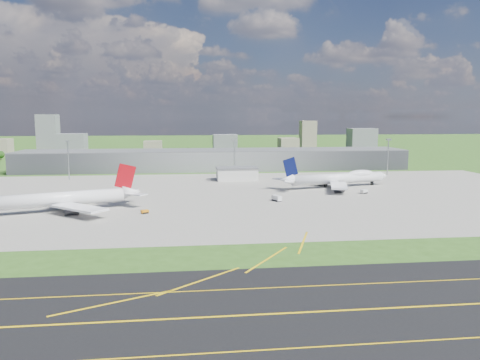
{
  "coord_description": "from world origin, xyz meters",
  "views": [
    {
      "loc": [
        -23.48,
        -202.44,
        41.35
      ],
      "look_at": [
        4.36,
        34.36,
        9.0
      ],
      "focal_mm": 35.0,
      "sensor_mm": 36.0,
      "label": 1
    }
  ],
  "objects": [
    {
      "name": "terminal",
      "position": [
        0.0,
        165.0,
        7.5
      ],
      "size": [
        300.0,
        42.0,
        15.0
      ],
      "primitive_type": "cube",
      "color": "gray",
      "rests_on": "ground"
    },
    {
      "name": "ops_building",
      "position": [
        10.0,
        100.0,
        4.0
      ],
      "size": [
        26.0,
        16.0,
        8.0
      ],
      "primitive_type": "cube",
      "color": "silver",
      "rests_on": "ground"
    },
    {
      "name": "tree_far_e",
      "position": [
        160.0,
        285.0,
        4.53
      ],
      "size": [
        6.3,
        6.3,
        7.7
      ],
      "color": "#382314",
      "rests_on": "ground"
    },
    {
      "name": "apron",
      "position": [
        10.0,
        40.0,
        0.04
      ],
      "size": [
        360.0,
        190.0,
        0.08
      ],
      "primitive_type": "cube",
      "color": "gray",
      "rests_on": "ground"
    },
    {
      "name": "bldg_ce",
      "position": [
        100.0,
        350.0,
        8.0
      ],
      "size": [
        22.0,
        24.0,
        16.0
      ],
      "primitive_type": "cube",
      "color": "gray",
      "rests_on": "ground"
    },
    {
      "name": "tree_far_w",
      "position": [
        -200.0,
        270.0,
        5.18
      ],
      "size": [
        7.2,
        7.2,
        8.8
      ],
      "color": "#382314",
      "rests_on": "ground"
    },
    {
      "name": "van_white_far",
      "position": [
        72.45,
        37.57,
        1.14
      ],
      "size": [
        4.68,
        3.92,
        2.25
      ],
      "rotation": [
        0.0,
        0.0,
        0.55
      ],
      "color": "silver",
      "rests_on": "ground"
    },
    {
      "name": "bldg_tall_e",
      "position": [
        140.0,
        410.0,
        18.0
      ],
      "size": [
        20.0,
        18.0,
        36.0
      ],
      "primitive_type": "cube",
      "color": "gray",
      "rests_on": "ground"
    },
    {
      "name": "mast_east",
      "position": [
        120.0,
        115.0,
        17.71
      ],
      "size": [
        3.5,
        2.0,
        25.9
      ],
      "color": "gray",
      "rests_on": "ground"
    },
    {
      "name": "van_white_near",
      "position": [
        20.97,
        20.79,
        1.4
      ],
      "size": [
        4.46,
        6.07,
        2.79
      ],
      "rotation": [
        0.0,
        0.0,
        1.98
      ],
      "color": "silver",
      "rests_on": "ground"
    },
    {
      "name": "ground",
      "position": [
        0.0,
        150.0,
        0.0
      ],
      "size": [
        1400.0,
        1400.0,
        0.0
      ],
      "primitive_type": "plane",
      "color": "#31571B",
      "rests_on": "ground"
    },
    {
      "name": "airliner_blue_quad",
      "position": [
        65.75,
        61.72,
        5.25
      ],
      "size": [
        71.54,
        55.19,
        18.91
      ],
      "rotation": [
        0.0,
        0.0,
        0.24
      ],
      "color": "white",
      "rests_on": "ground"
    },
    {
      "name": "tree_e",
      "position": [
        70.0,
        275.0,
        5.51
      ],
      "size": [
        7.65,
        7.65,
        9.35
      ],
      "color": "#382314",
      "rests_on": "ground"
    },
    {
      "name": "bldg_e",
      "position": [
        180.0,
        320.0,
        14.0
      ],
      "size": [
        30.0,
        22.0,
        28.0
      ],
      "primitive_type": "cube",
      "color": "slate",
      "rests_on": "ground"
    },
    {
      "name": "bldg_cw",
      "position": [
        -60.0,
        340.0,
        7.0
      ],
      "size": [
        20.0,
        18.0,
        14.0
      ],
      "primitive_type": "cube",
      "color": "gray",
      "rests_on": "ground"
    },
    {
      "name": "bldg_w",
      "position": [
        -140.0,
        300.0,
        12.0
      ],
      "size": [
        28.0,
        22.0,
        24.0
      ],
      "primitive_type": "cube",
      "color": "slate",
      "rests_on": "ground"
    },
    {
      "name": "mast_west",
      "position": [
        -100.0,
        115.0,
        17.71
      ],
      "size": [
        3.5,
        2.0,
        25.9
      ],
      "color": "gray",
      "rests_on": "ground"
    },
    {
      "name": "mast_center",
      "position": [
        10.0,
        115.0,
        17.71
      ],
      "size": [
        3.5,
        2.0,
        25.9
      ],
      "color": "gray",
      "rests_on": "ground"
    },
    {
      "name": "bldg_c",
      "position": [
        20.0,
        310.0,
        11.0
      ],
      "size": [
        26.0,
        20.0,
        22.0
      ],
      "primitive_type": "cube",
      "color": "slate",
      "rests_on": "ground"
    },
    {
      "name": "airliner_red_twin",
      "position": [
        -78.23,
        7.02,
        5.37
      ],
      "size": [
        71.17,
        54.07,
        20.16
      ],
      "rotation": [
        0.0,
        0.0,
        3.48
      ],
      "color": "white",
      "rests_on": "ground"
    },
    {
      "name": "tree_c",
      "position": [
        -20.0,
        280.0,
        5.84
      ],
      "size": [
        8.1,
        8.1,
        9.9
      ],
      "color": "#382314",
      "rests_on": "ground"
    },
    {
      "name": "bldg_tall_w",
      "position": [
        -180.0,
        360.0,
        22.0
      ],
      "size": [
        22.0,
        20.0,
        44.0
      ],
      "primitive_type": "cube",
      "color": "slate",
      "rests_on": "ground"
    },
    {
      "name": "tug_yellow",
      "position": [
        -41.14,
        -2.21,
        0.85
      ],
      "size": [
        3.61,
        3.13,
        1.6
      ],
      "rotation": [
        0.0,
        0.0,
        0.53
      ],
      "color": "orange",
      "rests_on": "ground"
    },
    {
      "name": "taxiway",
      "position": [
        0.0,
        -110.0,
        0.03
      ],
      "size": [
        1400.0,
        60.0,
        0.06
      ],
      "primitive_type": "cube",
      "color": "black",
      "rests_on": "ground"
    },
    {
      "name": "tree_w",
      "position": [
        -110.0,
        265.0,
        4.86
      ],
      "size": [
        6.75,
        6.75,
        8.25
      ],
      "color": "#382314",
      "rests_on": "ground"
    }
  ]
}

